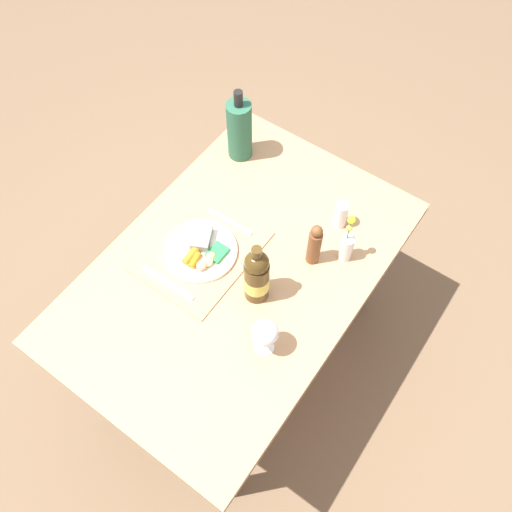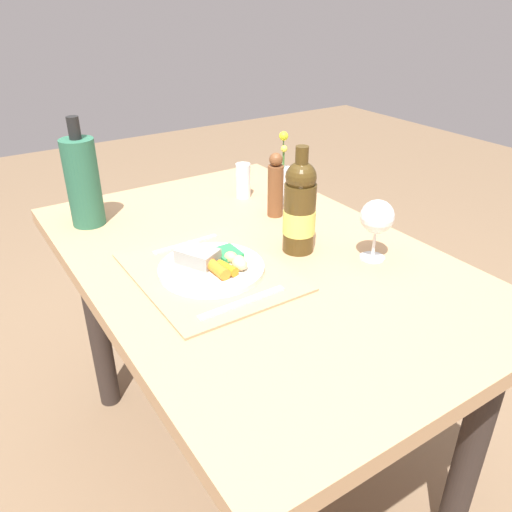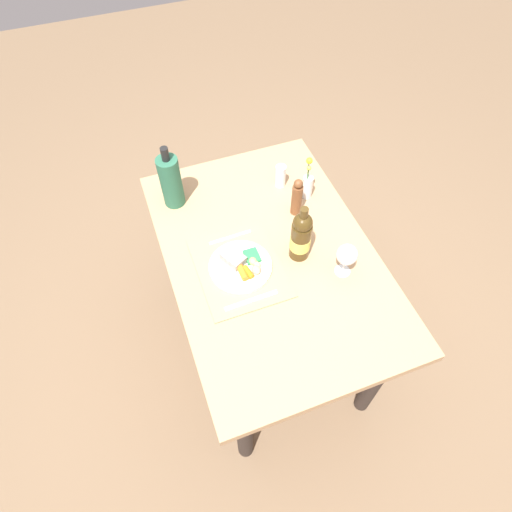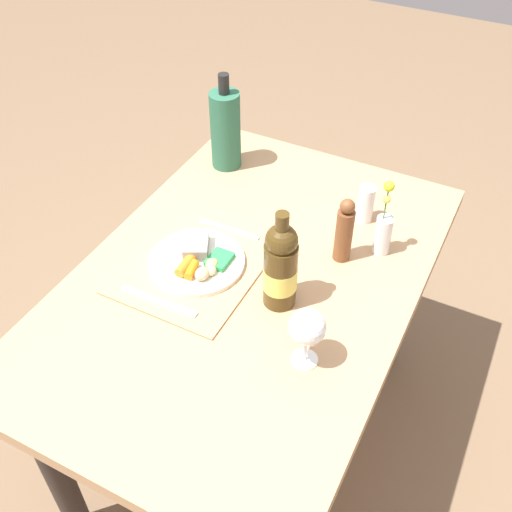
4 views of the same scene
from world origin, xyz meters
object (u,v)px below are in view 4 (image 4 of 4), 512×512
fork (229,229)px  salt_shaker (366,204)px  pepper_mill (344,231)px  cooler_bottle (225,129)px  knife (159,301)px  wine_glass (307,328)px  dinner_plate (198,260)px  flower_vase (383,230)px  wine_bottle (280,267)px  dining_table (247,306)px

fork → salt_shaker: size_ratio=1.65×
pepper_mill → cooler_bottle: bearing=-116.7°
pepper_mill → knife: bearing=-43.2°
knife → wine_glass: 0.40m
dinner_plate → wine_glass: wine_glass is taller
flower_vase → pepper_mill: (0.07, -0.08, 0.02)m
fork → pepper_mill: pepper_mill is taller
knife → fork: bearing=174.9°
knife → pepper_mill: 0.50m
wine_bottle → pepper_mill: 0.23m
knife → salt_shaker: (-0.54, 0.34, 0.05)m
wine_bottle → flower_vase: bearing=150.6°
salt_shaker → dinner_plate: bearing=-40.5°
dinner_plate → wine_bottle: size_ratio=0.92×
salt_shaker → wine_glass: bearing=5.4°
knife → wine_bottle: (-0.14, 0.26, 0.11)m
pepper_mill → wine_glass: bearing=8.1°
wine_glass → cooler_bottle: bearing=-138.3°
flower_vase → wine_glass: (0.43, -0.03, 0.04)m
fork → flower_vase: flower_vase is taller
fork → knife: bearing=-5.4°
cooler_bottle → wine_bottle: bearing=41.3°
dining_table → flower_vase: flower_vase is taller
cooler_bottle → flower_vase: (0.17, 0.57, -0.06)m
knife → dinner_plate: bearing=173.4°
knife → pepper_mill: pepper_mill is taller
dinner_plate → wine_bottle: wine_bottle is taller
dinner_plate → fork: (-0.16, 0.01, -0.01)m
fork → pepper_mill: size_ratio=0.96×
dining_table → dinner_plate: bearing=-81.2°
flower_vase → wine_glass: flower_vase is taller
cooler_bottle → dining_table: bearing=34.9°
dining_table → wine_glass: bearing=53.4°
fork → salt_shaker: 0.39m
dinner_plate → cooler_bottle: 0.48m
dining_table → knife: 0.27m
wine_bottle → pepper_mill: (-0.22, 0.08, -0.02)m
dining_table → salt_shaker: size_ratio=11.23×
dinner_plate → fork: bearing=177.6°
cooler_bottle → pepper_mill: cooler_bottle is taller
knife → flower_vase: flower_vase is taller
fork → wine_glass: 0.49m
cooler_bottle → wine_glass: bearing=41.7°
fork → dinner_plate: bearing=-4.0°
cooler_bottle → flower_vase: bearing=73.1°
flower_vase → fork: bearing=-74.0°
dining_table → flower_vase: bearing=132.6°
dinner_plate → cooler_bottle: (-0.44, -0.16, 0.11)m
fork → wine_bottle: size_ratio=0.67×
fork → dining_table: bearing=41.7°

